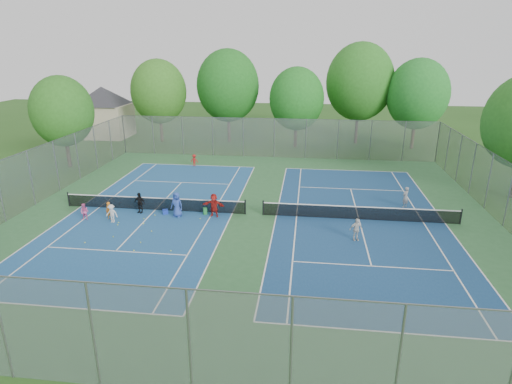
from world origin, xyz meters
TOP-DOWN VIEW (x-y plane):
  - ground at (0.00, 0.00)m, footprint 120.00×120.00m
  - court_pad at (0.00, 0.00)m, footprint 32.00×32.00m
  - court_left at (-7.00, 0.00)m, footprint 10.97×23.77m
  - court_right at (7.00, 0.00)m, footprint 10.97×23.77m
  - net_left at (-7.00, 0.00)m, footprint 12.87×0.10m
  - net_right at (7.00, 0.00)m, footprint 12.87×0.10m
  - fence_north at (0.00, 16.00)m, footprint 32.00×0.10m
  - fence_south at (0.00, -16.00)m, footprint 32.00×0.10m
  - fence_west at (-16.00, 0.00)m, footprint 0.10×32.00m
  - fence_east at (16.00, 0.00)m, footprint 0.10×32.00m
  - house at (-22.00, 24.00)m, footprint 11.03×11.03m
  - tree_nw at (-14.00, 22.00)m, footprint 6.40×6.40m
  - tree_nl at (-6.00, 23.00)m, footprint 7.20×7.20m
  - tree_nc at (2.00, 21.00)m, footprint 6.00×6.00m
  - tree_nr at (9.00, 24.00)m, footprint 7.60×7.60m
  - tree_ne at (15.00, 22.00)m, footprint 6.60×6.60m
  - tree_side_w at (-19.00, 10.00)m, footprint 5.60×5.60m
  - ball_crate at (-6.06, -0.59)m, footprint 0.46×0.46m
  - ball_hopper at (-3.33, -0.34)m, footprint 0.32×0.32m
  - student_a at (-9.41, -1.97)m, footprint 0.48×0.36m
  - student_b at (-10.95, -2.30)m, footprint 0.57×0.45m
  - student_c at (-8.99, -2.47)m, footprint 0.84×0.53m
  - student_d at (-7.84, -0.61)m, footprint 0.93×0.59m
  - student_e at (-5.11, -0.94)m, footprint 0.93×0.71m
  - student_f at (-2.64, -0.65)m, footprint 1.55×0.67m
  - child_far_baseline at (-7.25, 11.63)m, footprint 0.78×0.50m
  - instructor at (10.46, 2.76)m, footprint 0.65×0.64m
  - teen_court_b at (6.46, -3.25)m, footprint 0.87×0.56m
  - tennis_ball_0 at (-6.66, -1.03)m, footprint 0.07×0.07m
  - tennis_ball_1 at (-6.88, -2.51)m, footprint 0.07×0.07m
  - tennis_ball_2 at (-6.02, -5.23)m, footprint 0.07×0.07m
  - tennis_ball_3 at (-5.94, -3.60)m, footprint 0.07×0.07m
  - tennis_ball_4 at (-8.55, -2.55)m, footprint 0.07×0.07m
  - tennis_ball_5 at (-7.15, -1.73)m, footprint 0.07×0.07m
  - tennis_ball_6 at (-3.46, -1.26)m, footprint 0.07×0.07m
  - tennis_ball_7 at (-5.99, -6.26)m, footprint 0.07×0.07m
  - tennis_ball_8 at (-8.46, -2.91)m, footprint 0.07×0.07m
  - tennis_ball_9 at (-9.23, -5.65)m, footprint 0.07×0.07m
  - tennis_ball_10 at (-7.95, -4.67)m, footprint 0.07×0.07m
  - tennis_ball_11 at (-3.93, -6.04)m, footprint 0.07×0.07m

SIDE VIEW (x-z plane):
  - ground at x=0.00m, z-range 0.00..0.00m
  - court_pad at x=0.00m, z-range 0.00..0.01m
  - court_left at x=-7.00m, z-range 0.01..0.02m
  - court_right at x=7.00m, z-range 0.01..0.02m
  - tennis_ball_0 at x=-6.66m, z-range 0.00..0.07m
  - tennis_ball_1 at x=-6.88m, z-range 0.00..0.07m
  - tennis_ball_2 at x=-6.02m, z-range 0.00..0.07m
  - tennis_ball_3 at x=-5.94m, z-range 0.00..0.07m
  - tennis_ball_4 at x=-8.55m, z-range 0.00..0.07m
  - tennis_ball_5 at x=-7.15m, z-range 0.00..0.07m
  - tennis_ball_6 at x=-3.46m, z-range 0.00..0.07m
  - tennis_ball_7 at x=-5.99m, z-range 0.00..0.07m
  - tennis_ball_8 at x=-8.46m, z-range 0.00..0.07m
  - tennis_ball_9 at x=-9.23m, z-range 0.00..0.07m
  - tennis_ball_10 at x=-7.95m, z-range 0.00..0.07m
  - tennis_ball_11 at x=-3.93m, z-range 0.00..0.07m
  - ball_crate at x=-6.06m, z-range 0.00..0.30m
  - ball_hopper at x=-3.33m, z-range 0.00..0.48m
  - net_left at x=-7.00m, z-range 0.00..0.91m
  - net_right at x=7.00m, z-range 0.00..0.91m
  - student_b at x=-10.95m, z-range 0.00..1.14m
  - child_far_baseline at x=-7.25m, z-range 0.00..1.15m
  - student_a at x=-9.41m, z-range 0.00..1.21m
  - student_c at x=-8.99m, z-range 0.00..1.25m
  - teen_court_b at x=6.46m, z-range 0.00..1.38m
  - student_d at x=-7.84m, z-range 0.00..1.47m
  - instructor at x=10.46m, z-range 0.00..1.52m
  - student_f at x=-2.64m, z-range 0.00..1.62m
  - student_e at x=-5.11m, z-range 0.00..1.71m
  - fence_north at x=0.00m, z-range 0.00..4.00m
  - fence_south at x=0.00m, z-range 0.00..4.00m
  - fence_west at x=-16.00m, z-range 0.00..4.00m
  - fence_east at x=16.00m, z-range 0.00..4.00m
  - house at x=-22.00m, z-range 0.56..7.86m
  - tree_side_w at x=-19.00m, z-range 1.01..9.48m
  - tree_nc at x=2.00m, z-range 0.97..9.82m
  - tree_nw at x=-14.00m, z-range 1.10..10.68m
  - tree_ne at x=15.00m, z-range 1.08..10.85m
  - tree_nl at x=-6.00m, z-range 1.20..11.89m
  - tree_nr at x=9.00m, z-range 1.33..12.75m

